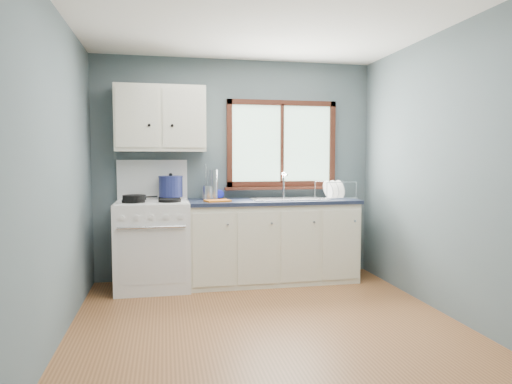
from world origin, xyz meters
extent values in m
cube|color=#925B33|center=(0.00, 0.00, -0.01)|extent=(3.20, 3.60, 0.02)
cube|color=white|center=(0.00, 0.00, 2.51)|extent=(3.20, 3.60, 0.02)
cube|color=slate|center=(0.00, 1.81, 1.25)|extent=(3.20, 0.02, 2.50)
cube|color=slate|center=(0.00, -1.81, 1.25)|extent=(3.20, 0.02, 2.50)
cube|color=slate|center=(-1.61, 0.00, 1.25)|extent=(0.02, 3.60, 2.50)
cube|color=slate|center=(1.61, 0.00, 1.25)|extent=(0.02, 3.60, 2.50)
cube|color=white|center=(-0.95, 1.47, 0.46)|extent=(0.76, 0.65, 0.92)
cube|color=white|center=(-0.95, 1.77, 1.14)|extent=(0.76, 0.05, 0.44)
cube|color=silver|center=(-0.95, 1.47, 0.93)|extent=(0.72, 0.59, 0.01)
cylinder|color=black|center=(-1.13, 1.32, 0.95)|extent=(0.23, 0.23, 0.03)
cylinder|color=black|center=(-0.77, 1.32, 0.95)|extent=(0.23, 0.23, 0.03)
cylinder|color=black|center=(-1.13, 1.61, 0.95)|extent=(0.23, 0.23, 0.03)
cylinder|color=black|center=(-0.77, 1.61, 0.95)|extent=(0.23, 0.23, 0.03)
cylinder|color=silver|center=(-0.95, 1.12, 0.70)|extent=(0.66, 0.02, 0.02)
cube|color=silver|center=(-0.95, 1.14, 0.40)|extent=(0.66, 0.01, 0.55)
cube|color=#EBE6CA|center=(0.36, 1.49, 0.44)|extent=(1.85, 0.60, 0.88)
cube|color=black|center=(0.36, 1.51, 0.04)|extent=(1.85, 0.54, 0.08)
cube|color=#161D30|center=(0.36, 1.49, 0.90)|extent=(1.89, 0.64, 0.04)
cube|color=silver|center=(0.54, 1.49, 0.92)|extent=(0.84, 0.46, 0.01)
cube|color=silver|center=(0.34, 1.49, 0.85)|extent=(0.36, 0.40, 0.14)
cube|color=silver|center=(0.74, 1.49, 0.85)|extent=(0.36, 0.40, 0.14)
cylinder|color=silver|center=(0.54, 1.69, 1.06)|extent=(0.02, 0.02, 0.28)
cylinder|color=silver|center=(0.54, 1.62, 1.19)|extent=(0.02, 0.16, 0.02)
sphere|color=silver|center=(0.54, 1.69, 1.20)|extent=(0.04, 0.04, 0.04)
cube|color=#9EC6A8|center=(0.54, 1.79, 1.55)|extent=(1.22, 0.01, 0.92)
cube|color=#411C11|center=(0.54, 1.77, 2.02)|extent=(1.30, 0.05, 0.06)
cube|color=#411C11|center=(0.54, 1.77, 1.08)|extent=(1.30, 0.05, 0.06)
cube|color=#411C11|center=(-0.08, 1.77, 1.55)|extent=(0.06, 0.05, 1.00)
cube|color=#411C11|center=(1.16, 1.77, 1.55)|extent=(0.06, 0.05, 1.00)
cube|color=#411C11|center=(0.54, 1.77, 1.55)|extent=(0.03, 0.05, 0.92)
cube|color=#411C11|center=(0.54, 1.74, 1.03)|extent=(1.36, 0.10, 0.03)
cube|color=#EBE6CA|center=(-0.85, 1.63, 1.80)|extent=(0.95, 0.32, 0.70)
cube|color=#EBE6CA|center=(-1.09, 1.46, 1.80)|extent=(0.44, 0.01, 0.62)
cube|color=#EBE6CA|center=(-0.61, 1.46, 1.80)|extent=(0.44, 0.01, 0.62)
sphere|color=black|center=(-0.97, 1.45, 1.72)|extent=(0.03, 0.03, 0.03)
sphere|color=black|center=(-0.73, 1.45, 1.72)|extent=(0.03, 0.03, 0.03)
cylinder|color=black|center=(-1.12, 1.31, 0.98)|extent=(0.28, 0.28, 0.05)
cube|color=black|center=(-0.96, 1.35, 0.98)|extent=(0.13, 0.06, 0.01)
cylinder|color=navy|center=(-0.75, 1.60, 1.07)|extent=(0.34, 0.34, 0.21)
cylinder|color=navy|center=(-0.75, 1.60, 1.18)|extent=(0.35, 0.35, 0.01)
sphere|color=black|center=(-0.75, 1.60, 1.20)|extent=(0.05, 0.05, 0.04)
cylinder|color=silver|center=(-0.35, 1.64, 1.00)|extent=(0.13, 0.13, 0.15)
cylinder|color=silver|center=(-0.33, 1.65, 1.15)|extent=(0.01, 0.01, 0.22)
cylinder|color=silver|center=(-0.37, 1.66, 1.17)|extent=(0.01, 0.01, 0.26)
cylinder|color=silver|center=(-0.35, 1.62, 1.14)|extent=(0.01, 0.01, 0.20)
cylinder|color=silver|center=(-0.28, 1.63, 1.08)|extent=(0.08, 0.08, 0.33)
imported|color=#1B22B5|center=(-0.21, 1.68, 1.06)|extent=(0.12, 0.12, 0.27)
cube|color=orange|center=(-0.27, 1.36, 0.93)|extent=(0.29, 0.24, 0.02)
cube|color=silver|center=(1.11, 1.53, 0.93)|extent=(0.44, 0.36, 0.01)
cylinder|color=silver|center=(0.94, 1.36, 1.01)|extent=(0.01, 0.01, 0.19)
cylinder|color=silver|center=(1.32, 1.42, 1.01)|extent=(0.01, 0.01, 0.19)
cylinder|color=silver|center=(0.90, 1.64, 1.01)|extent=(0.01, 0.01, 0.19)
cylinder|color=silver|center=(1.27, 1.70, 1.01)|extent=(0.01, 0.01, 0.19)
cylinder|color=silver|center=(1.13, 1.39, 1.11)|extent=(0.37, 0.07, 0.01)
cylinder|color=silver|center=(1.08, 1.67, 1.11)|extent=(0.37, 0.07, 0.01)
cylinder|color=white|center=(1.01, 1.51, 1.02)|extent=(0.09, 0.21, 0.21)
cylinder|color=white|center=(1.09, 1.52, 1.02)|extent=(0.09, 0.21, 0.21)
cylinder|color=white|center=(1.16, 1.54, 1.02)|extent=(0.09, 0.21, 0.21)
camera|label=1|loc=(-0.82, -3.42, 1.37)|focal=32.00mm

